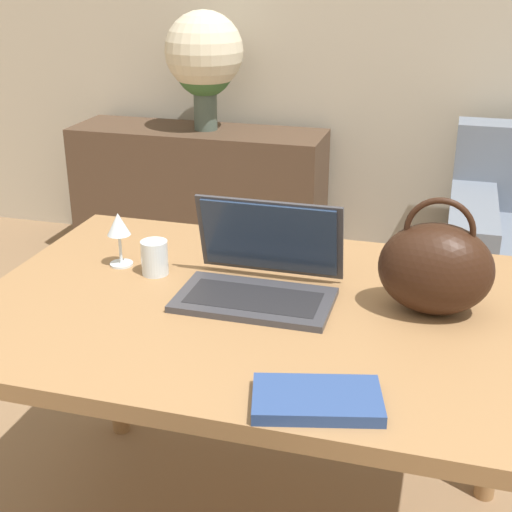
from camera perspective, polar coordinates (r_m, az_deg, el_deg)
dining_table at (r=1.73m, az=0.11°, el=-6.37°), size 1.34×0.93×0.77m
sideboard at (r=3.82m, az=-4.57°, el=4.85°), size 1.32×0.40×0.71m
laptop at (r=1.72m, az=0.44°, el=-1.11°), size 0.37×0.27×0.22m
drinking_glass at (r=1.84m, az=-8.11°, el=-0.12°), size 0.07×0.07×0.09m
wine_glass at (r=1.89m, az=-10.93°, el=2.21°), size 0.06×0.06×0.15m
handbag at (r=1.65m, az=14.18°, el=-0.92°), size 0.26×0.18×0.28m
flower_vase at (r=3.66m, az=-4.17°, el=15.54°), size 0.39×0.39×0.59m
book at (r=1.32m, az=4.90°, el=-11.37°), size 0.26×0.19×0.02m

